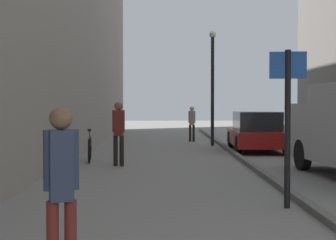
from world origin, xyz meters
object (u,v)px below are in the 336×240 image
Objects in this scene: parked_car at (256,131)px; street_sign_post at (288,114)px; pedestrian_main_foreground at (61,182)px; pedestrian_far_crossing at (192,121)px; lamp_post at (213,80)px; pedestrian_mid_block at (119,129)px; bicycle_leaning at (90,149)px.

street_sign_post is at bearing -95.73° from parked_car.
pedestrian_main_foreground reaches higher than pedestrian_far_crossing.
street_sign_post is 0.55× the size of lamp_post.
pedestrian_main_foreground is 0.39× the size of parked_car.
pedestrian_mid_block reaches higher than pedestrian_main_foreground.
bicycle_leaning is (-0.99, 1.21, -0.65)m from pedestrian_mid_block.
parked_car is at bearing 24.28° from bicycle_leaning.
bicycle_leaning is at bearing -126.86° from lamp_post.
pedestrian_mid_block is 6.52m from street_sign_post.
bicycle_leaning is (-4.25, -5.66, -2.34)m from lamp_post.
street_sign_post reaches higher than pedestrian_main_foreground.
lamp_post is at bearing 101.59° from pedestrian_far_crossing.
pedestrian_main_foreground is 0.94× the size of pedestrian_mid_block.
street_sign_post is at bearing -64.71° from bicycle_leaning.
pedestrian_main_foreground is at bearing -105.79° from parked_car.
parked_car is at bearing 56.19° from pedestrian_mid_block.
street_sign_post is at bearing 87.51° from pedestrian_far_crossing.
pedestrian_mid_block reaches higher than parked_car.
bicycle_leaning is (-1.30, 10.24, -0.59)m from pedestrian_main_foreground.
pedestrian_main_foreground is at bearing -100.51° from lamp_post.
pedestrian_far_crossing reaches higher than bicycle_leaning.
pedestrian_far_crossing is (2.22, 18.28, -0.03)m from pedestrian_main_foreground.
bicycle_leaning is at bearing 60.89° from pedestrian_far_crossing.
pedestrian_mid_block is at bearing -53.14° from street_sign_post.
pedestrian_main_foreground reaches higher than parked_car.
street_sign_post is (-1.38, -10.25, 0.83)m from parked_car.
pedestrian_far_crossing reaches higher than parked_car.
pedestrian_main_foreground is 18.41m from pedestrian_far_crossing.
bicycle_leaning is at bearing 140.68° from pedestrian_mid_block.
pedestrian_mid_block is at bearing 73.67° from pedestrian_main_foreground.
street_sign_post is (3.30, -5.60, 0.51)m from pedestrian_mid_block.
lamp_post is at bearing 46.21° from bicycle_leaning.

